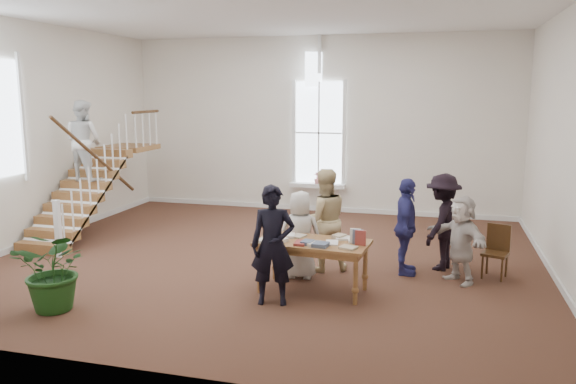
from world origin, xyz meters
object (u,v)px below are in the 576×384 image
(woman_cluster_b, at_px, (442,222))
(woman_cluster_c, at_px, (461,239))
(side_chair, at_px, (497,248))
(person_yellow, at_px, (324,220))
(elderly_woman, at_px, (300,235))
(floor_plant, at_px, (56,270))
(police_officer, at_px, (273,245))
(library_table, at_px, (312,246))
(woman_cluster_a, at_px, (406,227))

(woman_cluster_b, relative_size, woman_cluster_c, 1.17)
(woman_cluster_c, xyz_separation_m, side_chair, (0.60, 0.44, -0.23))
(person_yellow, height_order, woman_cluster_c, person_yellow)
(elderly_woman, distance_m, side_chair, 3.32)
(person_yellow, distance_m, floor_plant, 4.35)
(woman_cluster_b, bearing_deg, police_officer, -25.22)
(elderly_woman, distance_m, woman_cluster_b, 2.55)
(elderly_woman, relative_size, woman_cluster_c, 1.02)
(library_table, height_order, elderly_woman, elderly_woman)
(woman_cluster_c, bearing_deg, elderly_woman, -118.55)
(person_yellow, bearing_deg, side_chair, 161.79)
(library_table, bearing_deg, woman_cluster_c, 30.07)
(elderly_woman, distance_m, woman_cluster_c, 2.63)
(police_officer, height_order, person_yellow, person_yellow)
(woman_cluster_c, bearing_deg, woman_cluster_b, 166.33)
(woman_cluster_a, height_order, woman_cluster_c, woman_cluster_a)
(police_officer, xyz_separation_m, side_chair, (3.29, 2.15, -0.39))
(police_officer, relative_size, side_chair, 1.97)
(woman_cluster_c, relative_size, floor_plant, 1.21)
(person_yellow, relative_size, floor_plant, 1.50)
(library_table, xyz_separation_m, side_chair, (2.84, 1.50, -0.23))
(elderly_woman, bearing_deg, side_chair, -169.14)
(elderly_woman, bearing_deg, woman_cluster_c, -174.92)
(library_table, height_order, woman_cluster_c, woman_cluster_c)
(floor_plant, height_order, side_chair, floor_plant)
(woman_cluster_a, distance_m, side_chair, 1.56)
(person_yellow, bearing_deg, woman_cluster_b, 170.82)
(library_table, xyz_separation_m, police_officer, (-0.45, -0.64, 0.16))
(woman_cluster_a, bearing_deg, person_yellow, 93.10)
(floor_plant, distance_m, side_chair, 6.98)
(side_chair, bearing_deg, woman_cluster_c, -125.16)
(elderly_woman, height_order, woman_cluster_b, woman_cluster_b)
(elderly_woman, height_order, floor_plant, elderly_woman)
(police_officer, bearing_deg, woman_cluster_a, 34.02)
(police_officer, distance_m, woman_cluster_c, 3.19)
(floor_plant, bearing_deg, police_officer, 19.97)
(woman_cluster_b, height_order, woman_cluster_c, woman_cluster_b)
(library_table, bearing_deg, woman_cluster_b, 46.12)
(woman_cluster_b, relative_size, side_chair, 1.89)
(police_officer, height_order, elderly_woman, police_officer)
(elderly_woman, bearing_deg, person_yellow, -125.78)
(person_yellow, bearing_deg, woman_cluster_a, 160.24)
(library_table, relative_size, person_yellow, 1.00)
(person_yellow, bearing_deg, floor_plant, 14.29)
(library_table, bearing_deg, side_chair, 32.64)
(floor_plant, bearing_deg, side_chair, 27.31)
(person_yellow, bearing_deg, police_officer, 51.13)
(elderly_woman, height_order, woman_cluster_a, woman_cluster_a)
(woman_cluster_a, xyz_separation_m, floor_plant, (-4.70, -2.96, -0.23))
(elderly_woman, bearing_deg, woman_cluster_b, -159.13)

